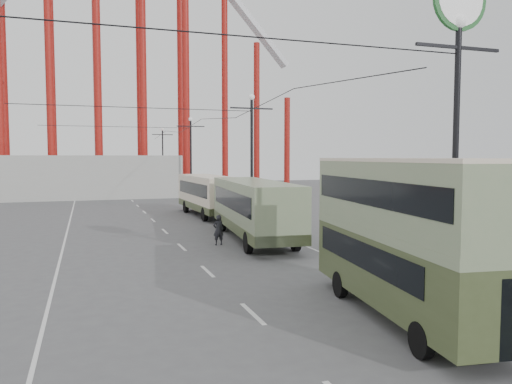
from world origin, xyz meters
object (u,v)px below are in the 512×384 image
object	(u,v)px
single_decker_green	(254,207)
pedestrian	(218,230)
single_decker_cream	(208,193)
double_decker_bus	(404,229)
lamp_post_near	(458,61)

from	to	relation	value
single_decker_green	pedestrian	bearing A→B (deg)	-150.33
single_decker_cream	pedestrian	distance (m)	13.84
double_decker_bus	single_decker_cream	xyz separation A→B (m)	(0.57, 27.41, -0.83)
single_decker_cream	single_decker_green	bearing A→B (deg)	-92.94
single_decker_cream	pedestrian	world-z (taller)	single_decker_cream
single_decker_green	double_decker_bus	bearing A→B (deg)	-85.99
double_decker_bus	pedestrian	bearing A→B (deg)	105.86
single_decker_cream	pedestrian	xyz separation A→B (m)	(-2.64, -13.55, -1.02)
pedestrian	lamp_post_near	bearing A→B (deg)	101.63
single_decker_green	lamp_post_near	bearing A→B (deg)	-76.01
single_decker_green	pedestrian	size ratio (longest dim) A/B	7.44
single_decker_cream	pedestrian	size ratio (longest dim) A/B	6.43
single_decker_green	single_decker_cream	distance (m)	12.46
lamp_post_near	single_decker_cream	world-z (taller)	lamp_post_near
single_decker_green	pedestrian	world-z (taller)	single_decker_green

